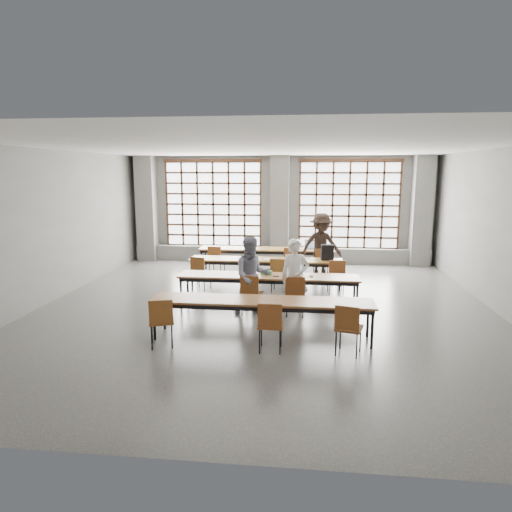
{
  "coord_description": "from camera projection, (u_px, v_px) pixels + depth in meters",
  "views": [
    {
      "loc": [
        0.9,
        -9.72,
        3.01
      ],
      "look_at": [
        -0.24,
        0.4,
        1.1
      ],
      "focal_mm": 32.0,
      "sensor_mm": 36.0,
      "label": 1
    }
  ],
  "objects": [
    {
      "name": "plastic_bag",
      "position": [
        297.0,
        244.0,
        13.53
      ],
      "size": [
        0.32,
        0.3,
        0.29
      ],
      "primitive_type": "ellipsoid",
      "rotation": [
        0.0,
        0.0,
        0.42
      ],
      "color": "silver",
      "rests_on": "desk_row_a"
    },
    {
      "name": "window_right",
      "position": [
        349.0,
        205.0,
        14.84
      ],
      "size": [
        3.32,
        0.12,
        3.0
      ],
      "color": "white",
      "rests_on": "wall_back"
    },
    {
      "name": "floor",
      "position": [
        265.0,
        308.0,
        10.15
      ],
      "size": [
        11.0,
        11.0,
        0.0
      ],
      "primitive_type": "plane",
      "color": "#4B4B49",
      "rests_on": "ground"
    },
    {
      "name": "student_male",
      "position": [
        295.0,
        277.0,
        9.54
      ],
      "size": [
        0.64,
        0.47,
        1.63
      ],
      "primitive_type": "imported",
      "rotation": [
        0.0,
        0.0,
        0.14
      ],
      "color": "white",
      "rests_on": "floor"
    },
    {
      "name": "desk_row_a",
      "position": [
        266.0,
        251.0,
        13.62
      ],
      "size": [
        4.0,
        0.7,
        0.73
      ],
      "color": "brown",
      "rests_on": "floor"
    },
    {
      "name": "chair_front_right",
      "position": [
        295.0,
        292.0,
        9.47
      ],
      "size": [
        0.45,
        0.45,
        0.88
      ],
      "color": "brown",
      "rests_on": "floor"
    },
    {
      "name": "desk_row_c",
      "position": [
        268.0,
        278.0,
        10.12
      ],
      "size": [
        4.0,
        0.7,
        0.73
      ],
      "color": "brown",
      "rests_on": "floor"
    },
    {
      "name": "paper_sheet_b",
      "position": [
        254.0,
        259.0,
        11.97
      ],
      "size": [
        0.35,
        0.29,
        0.0
      ],
      "primitive_type": "cube",
      "rotation": [
        0.0,
        0.0,
        -0.31
      ],
      "color": "silver",
      "rests_on": "desk_row_b"
    },
    {
      "name": "mouse",
      "position": [
        311.0,
        276.0,
        9.98
      ],
      "size": [
        0.1,
        0.07,
        0.04
      ],
      "primitive_type": "ellipsoid",
      "rotation": [
        0.0,
        0.0,
        -0.03
      ],
      "color": "silver",
      "rests_on": "desk_row_c"
    },
    {
      "name": "paper_sheet_a",
      "position": [
        243.0,
        258.0,
        12.1
      ],
      "size": [
        0.36,
        0.32,
        0.0
      ],
      "primitive_type": "cube",
      "rotation": [
        0.0,
        0.0,
        0.44
      ],
      "color": "white",
      "rests_on": "desk_row_b"
    },
    {
      "name": "green_box",
      "position": [
        266.0,
        272.0,
        10.19
      ],
      "size": [
        0.26,
        0.13,
        0.09
      ],
      "primitive_type": "cube",
      "rotation": [
        0.0,
        0.0,
        -0.18
      ],
      "color": "green",
      "rests_on": "desk_row_c"
    },
    {
      "name": "desk_row_b",
      "position": [
        266.0,
        261.0,
        11.99
      ],
      "size": [
        4.0,
        0.7,
        0.73
      ],
      "color": "brown",
      "rests_on": "floor"
    },
    {
      "name": "wall_back",
      "position": [
        280.0,
        209.0,
        15.2
      ],
      "size": [
        10.0,
        0.0,
        10.0
      ],
      "primitive_type": "plane",
      "rotation": [
        1.57,
        0.0,
        0.0
      ],
      "color": "#5F5F5D",
      "rests_on": "floor"
    },
    {
      "name": "window_left",
      "position": [
        213.0,
        204.0,
        15.34
      ],
      "size": [
        3.32,
        0.12,
        3.0
      ],
      "color": "white",
      "rests_on": "wall_back"
    },
    {
      "name": "wall_right",
      "position": [
        509.0,
        234.0,
        9.27
      ],
      "size": [
        0.0,
        11.0,
        11.0
      ],
      "primitive_type": "plane",
      "rotation": [
        1.57,
        0.0,
        -1.57
      ],
      "color": "#5F5F5D",
      "rests_on": "floor"
    },
    {
      "name": "wall_front",
      "position": [
        213.0,
        302.0,
        4.45
      ],
      "size": [
        10.0,
        0.0,
        10.0
      ],
      "primitive_type": "plane",
      "rotation": [
        -1.57,
        0.0,
        0.0
      ],
      "color": "#5F5F5D",
      "rests_on": "floor"
    },
    {
      "name": "chair_back_mid",
      "position": [
        292.0,
        259.0,
        12.95
      ],
      "size": [
        0.51,
        0.51,
        0.88
      ],
      "color": "brown",
      "rests_on": "floor"
    },
    {
      "name": "laptop_front",
      "position": [
        294.0,
        272.0,
        10.14
      ],
      "size": [
        0.45,
        0.42,
        0.26
      ],
      "color": "#B6B6BB",
      "rests_on": "desk_row_c"
    },
    {
      "name": "column_right",
      "position": [
        422.0,
        211.0,
        14.43
      ],
      "size": [
        0.6,
        0.55,
        3.5
      ],
      "primitive_type": "cube",
      "color": "#5D5D5A",
      "rests_on": "floor"
    },
    {
      "name": "sill_ledge",
      "position": [
        279.0,
        254.0,
        15.28
      ],
      "size": [
        9.8,
        0.35,
        0.5
      ],
      "primitive_type": "cube",
      "color": "#5D5D5A",
      "rests_on": "floor"
    },
    {
      "name": "wall_left",
      "position": [
        46.0,
        227.0,
        10.37
      ],
      "size": [
        0.0,
        11.0,
        11.0
      ],
      "primitive_type": "plane",
      "rotation": [
        1.57,
        0.0,
        1.57
      ],
      "color": "#5F5F5D",
      "rests_on": "floor"
    },
    {
      "name": "laptop_back",
      "position": [
        311.0,
        247.0,
        13.56
      ],
      "size": [
        0.44,
        0.4,
        0.26
      ],
      "color": "#B5B5BA",
      "rests_on": "desk_row_a"
    },
    {
      "name": "phone",
      "position": [
        276.0,
        276.0,
        9.99
      ],
      "size": [
        0.13,
        0.07,
        0.01
      ],
      "primitive_type": "cube",
      "rotation": [
        0.0,
        0.0,
        -0.07
      ],
      "color": "black",
      "rests_on": "desk_row_c"
    },
    {
      "name": "chair_near_right",
      "position": [
        348.0,
        324.0,
        7.46
      ],
      "size": [
        0.52,
        0.52,
        0.88
      ],
      "color": "brown",
      "rests_on": "floor"
    },
    {
      "name": "backpack",
      "position": [
        327.0,
        252.0,
        11.82
      ],
      "size": [
        0.34,
        0.23,
        0.4
      ],
      "primitive_type": "cube",
      "rotation": [
        0.0,
        0.0,
        0.1
      ],
      "color": "black",
      "rests_on": "desk_row_b"
    },
    {
      "name": "column_left",
      "position": [
        147.0,
        209.0,
        15.42
      ],
      "size": [
        0.6,
        0.55,
        3.5
      ],
      "primitive_type": "cube",
      "color": "#5D5D5A",
      "rests_on": "floor"
    },
    {
      "name": "ceiling",
      "position": [
        265.0,
        147.0,
        9.5
      ],
      "size": [
        11.0,
        11.0,
        0.0
      ],
      "primitive_type": "plane",
      "rotation": [
        3.14,
        0.0,
        0.0
      ],
      "color": "silver",
      "rests_on": "floor"
    },
    {
      "name": "chair_back_left",
      "position": [
        216.0,
        258.0,
        13.19
      ],
      "size": [
        0.49,
        0.49,
        0.88
      ],
      "color": "brown",
      "rests_on": "floor"
    },
    {
      "name": "student_back",
      "position": [
        321.0,
        246.0,
        12.91
      ],
      "size": [
        1.32,
        0.96,
        1.84
      ],
      "primitive_type": "imported",
      "rotation": [
        0.0,
        0.0,
        0.25
      ],
      "color": "black",
      "rests_on": "floor"
    },
    {
      "name": "student_female",
      "position": [
        252.0,
        276.0,
        9.64
      ],
      "size": [
        0.95,
        0.82,
        1.65
      ],
      "primitive_type": "imported",
      "rotation": [
        0.0,
        0.0,
        0.28
      ],
      "color": "#181E4A",
      "rests_on": "floor"
    },
    {
      "name": "chair_mid_left",
      "position": [
        200.0,
        270.0,
        11.59
      ],
      "size": [
        0.52,
        0.53,
        0.88
      ],
      "color": "brown",
      "rests_on": "floor"
    },
    {
      "name": "chair_back_right",
      "position": [
        321.0,
        260.0,
        12.85
      ],
      "size": [
        0.48,
        0.48,
        0.88
      ],
      "color": "brown",
      "rests_on": "floor"
    },
    {
      "name": "column_mid",
      "position": [
        280.0,
        210.0,
        14.92
      ],
      "size": [
        0.6,
        0.55,
        3.5
      ],
      "primitive_type": "cube",
      "color": "#5D5D5A",
      "rests_on": "floor"
    },
    {
      "name": "chair_front_left",
      "position": [
        251.0,
        291.0,
        9.57
      ],
      "size": [
        0.48,
        0.49,
        0.88
      ],
      "color": "brown",
      "rests_on": "floor"
    },
    {
      "name": "chair_near_mid",
      "position": [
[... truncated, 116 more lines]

